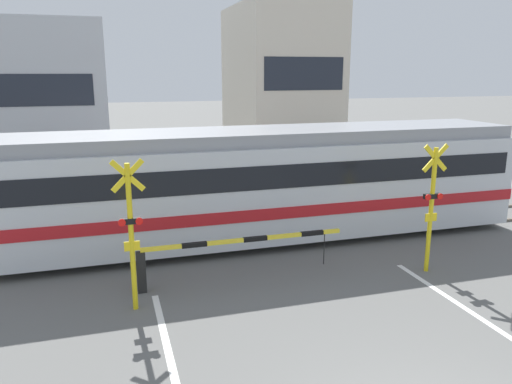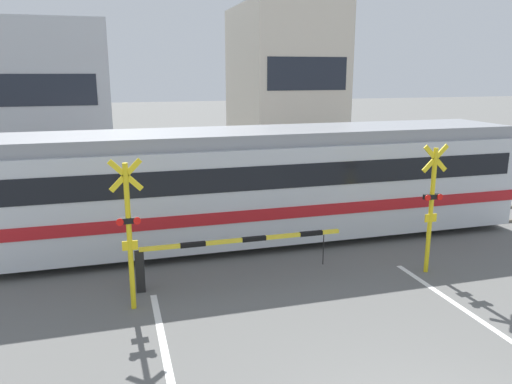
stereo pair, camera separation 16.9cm
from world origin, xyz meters
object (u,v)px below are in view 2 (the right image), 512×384
Objects in this scene: crossing_barrier_far at (279,189)px; pedestrian at (246,167)px; commuter_train at (263,181)px; crossing_signal_right at (432,203)px; crossing_signal_left at (129,228)px; crossing_barrier_near at (207,252)px.

crossing_barrier_far is 2.98× the size of pedestrian.
commuter_train is 4.83m from crossing_signal_right.
crossing_barrier_far is at bearing -85.61° from pedestrian.
pedestrian is (1.18, 6.32, -0.79)m from commuter_train.
crossing_barrier_far is at bearing 105.33° from crossing_signal_right.
crossing_signal_right is (1.74, -6.36, 0.98)m from crossing_barrier_far.
crossing_barrier_near is at bearing 25.06° from crossing_signal_left.
crossing_signal_right is at bearing 0.00° from crossing_signal_left.
pedestrian is at bearing 79.41° from commuter_train.
commuter_train is 5.36m from crossing_signal_left.
crossing_barrier_near is 5.56m from crossing_signal_right.
crossing_signal_left is at bearing -154.94° from crossing_barrier_near.
crossing_signal_right is 1.93× the size of pedestrian.
crossing_signal_left is 1.00× the size of crossing_signal_right.
crossing_barrier_near is (-2.21, -2.80, -0.96)m from commuter_train.
crossing_barrier_near is 1.55× the size of crossing_signal_left.
crossing_barrier_far is at bearing 62.06° from commuter_train.
commuter_train is 3.08× the size of crossing_barrier_near.
crossing_signal_right is 10.17m from pedestrian.
crossing_signal_left and crossing_signal_right have the same top height.
crossing_barrier_near is 2.98× the size of pedestrian.
pedestrian reaches higher than crossing_barrier_far.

